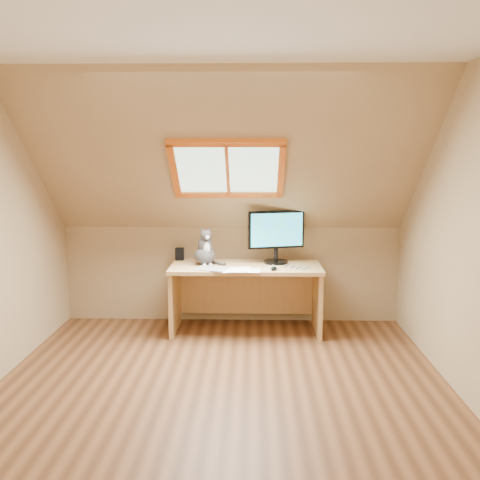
{
  "coord_description": "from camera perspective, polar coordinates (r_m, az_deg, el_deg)",
  "views": [
    {
      "loc": [
        0.24,
        -3.78,
        1.75
      ],
      "look_at": [
        0.11,
        1.0,
        0.99
      ],
      "focal_mm": 40.0,
      "sensor_mm": 36.0,
      "label": 1
    }
  ],
  "objects": [
    {
      "name": "ground",
      "position": [
        4.17,
        -1.98,
        -15.75
      ],
      "size": [
        3.5,
        3.5,
        0.0
      ],
      "primitive_type": "plane",
      "color": "brown",
      "rests_on": "ground"
    },
    {
      "name": "desk_speaker",
      "position": [
        5.55,
        -6.46,
        -1.5
      ],
      "size": [
        0.09,
        0.09,
        0.12
      ],
      "primitive_type": "cube",
      "rotation": [
        0.0,
        0.0,
        0.04
      ],
      "color": "black",
      "rests_on": "desk"
    },
    {
      "name": "graphics_tablet",
      "position": [
        5.08,
        -3.03,
        -3.08
      ],
      "size": [
        0.35,
        0.3,
        0.01
      ],
      "primitive_type": "cube",
      "rotation": [
        0.0,
        0.0,
        -0.31
      ],
      "color": "#B2B2B7",
      "rests_on": "desk"
    },
    {
      "name": "monitor",
      "position": [
        5.32,
        3.88,
        0.72
      ],
      "size": [
        0.56,
        0.24,
        0.53
      ],
      "color": "black",
      "rests_on": "desk"
    },
    {
      "name": "cat",
      "position": [
        5.28,
        -3.75,
        -1.17
      ],
      "size": [
        0.28,
        0.31,
        0.39
      ],
      "color": "#46403E",
      "rests_on": "desk"
    },
    {
      "name": "mouse",
      "position": [
        5.05,
        3.63,
        -3.05
      ],
      "size": [
        0.08,
        0.11,
        0.03
      ],
      "primitive_type": "ellipsoid",
      "rotation": [
        0.0,
        0.0,
        -0.28
      ],
      "color": "black",
      "rests_on": "desk"
    },
    {
      "name": "cables",
      "position": [
        5.16,
        4.96,
        -2.94
      ],
      "size": [
        0.51,
        0.26,
        0.01
      ],
      "color": "silver",
      "rests_on": "desk"
    },
    {
      "name": "papers",
      "position": [
        5.01,
        0.13,
        -3.27
      ],
      "size": [
        0.35,
        0.3,
        0.01
      ],
      "color": "white",
      "rests_on": "desk"
    },
    {
      "name": "room_shell",
      "position": [
        3.7,
        -2.19,
        4.14
      ],
      "size": [
        3.52,
        3.52,
        2.41
      ],
      "color": "tan",
      "rests_on": "ground"
    },
    {
      "name": "desk",
      "position": [
        5.38,
        0.64,
        -4.78
      ],
      "size": [
        1.48,
        0.65,
        0.67
      ],
      "color": "tan",
      "rests_on": "ground"
    }
  ]
}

